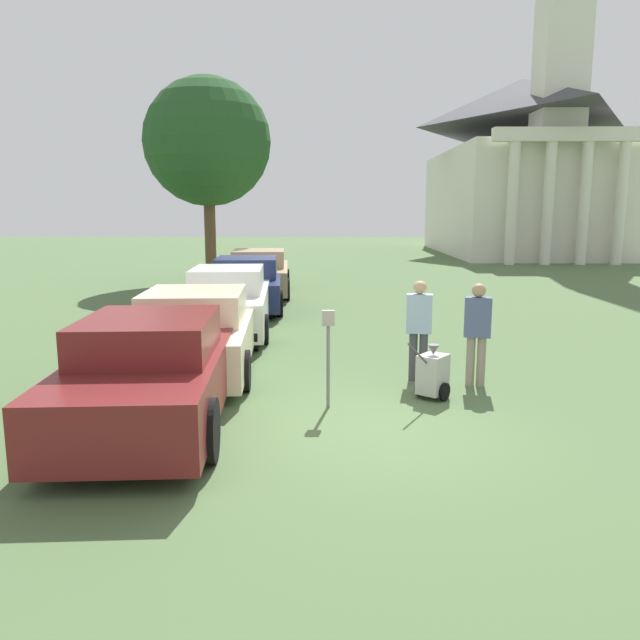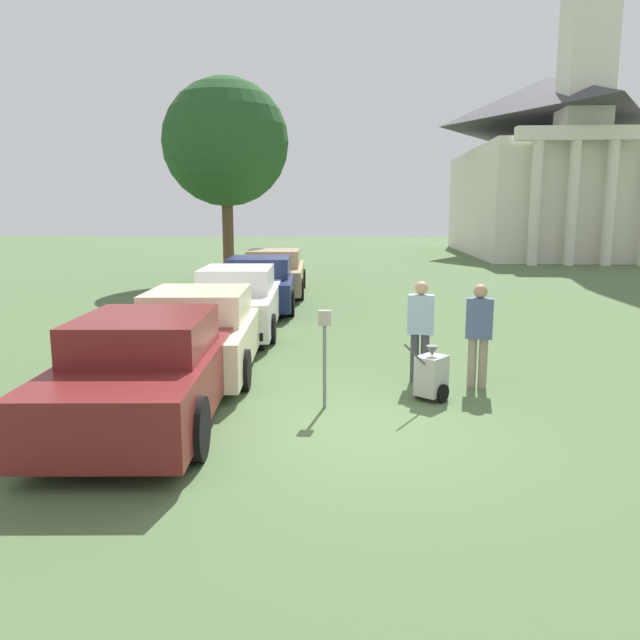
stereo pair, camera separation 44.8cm
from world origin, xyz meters
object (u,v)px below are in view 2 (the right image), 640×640
object	(u,v)px
parked_car_maroon	(150,369)
parked_car_tan	(274,273)
equipment_cart	(431,375)
parked_car_cream	(201,332)
parked_car_white	(239,301)
church	(546,159)
person_supervisor	(479,330)
parking_meter	(325,341)
person_worker	(420,325)
parked_car_navy	(261,284)

from	to	relation	value
parked_car_maroon	parked_car_tan	world-z (taller)	parked_car_tan
equipment_cart	parked_car_cream	bearing A→B (deg)	-165.86
parked_car_cream	parked_car_white	distance (m)	3.70
parked_car_tan	church	xyz separation A→B (m)	(14.83, 20.40, 5.34)
person_supervisor	church	bearing A→B (deg)	-96.89
parked_car_cream	parking_meter	xyz separation A→B (m)	(2.36, -2.19, 0.32)
person_worker	parked_car_navy	bearing A→B (deg)	-54.31
parked_car_white	parked_car_tan	bearing A→B (deg)	86.28
parked_car_maroon	parking_meter	distance (m)	2.46
person_supervisor	equipment_cart	bearing A→B (deg)	51.82
person_supervisor	equipment_cart	xyz separation A→B (m)	(-0.82, -0.72, -0.58)
parked_car_maroon	church	world-z (taller)	church
person_supervisor	church	world-z (taller)	church
parked_car_tan	parked_car_navy	bearing A→B (deg)	-93.72
parked_car_maroon	parked_car_navy	size ratio (longest dim) A/B	0.97
parked_car_tan	parking_meter	size ratio (longest dim) A/B	3.67
parked_car_navy	equipment_cart	size ratio (longest dim) A/B	5.12
parked_car_cream	person_supervisor	bearing A→B (deg)	-15.57
person_worker	church	size ratio (longest dim) A/B	0.07
parked_car_white	person_supervisor	world-z (taller)	person_supervisor
parked_car_maroon	equipment_cart	xyz separation A→B (m)	(3.96, 1.09, -0.31)
person_supervisor	equipment_cart	world-z (taller)	person_supervisor
person_supervisor	church	distance (m)	33.70
parked_car_tan	parking_meter	distance (m)	12.76
parked_car_white	parking_meter	world-z (taller)	parked_car_white
parked_car_maroon	equipment_cart	bearing A→B (deg)	11.65
parking_meter	church	distance (m)	35.58
parked_car_tan	person_worker	distance (m)	11.72
parked_car_maroon	parked_car_tan	xyz separation A→B (m)	(0.00, 13.16, 0.01)
parking_meter	person_worker	world-z (taller)	person_worker
parked_car_white	parked_car_navy	size ratio (longest dim) A/B	1.02
parked_car_navy	parked_car_tan	world-z (taller)	parked_car_tan
church	parked_car_navy	bearing A→B (deg)	-122.18
person_supervisor	parking_meter	bearing A→B (deg)	36.80
person_worker	parked_car_maroon	bearing A→B (deg)	37.95
parked_car_maroon	church	size ratio (longest dim) A/B	0.20
parked_car_white	parked_car_navy	distance (m)	3.48
parked_car_navy	parked_car_white	bearing A→B (deg)	-93.72
parked_car_navy	person_worker	xyz separation A→B (m)	(3.88, -7.88, 0.27)
parked_car_navy	parked_car_cream	bearing A→B (deg)	-93.72
parked_car_white	equipment_cart	world-z (taller)	parked_car_white
parked_car_white	parked_car_navy	xyz separation A→B (m)	(0.00, 3.48, 0.00)
parked_car_navy	parked_car_tan	bearing A→B (deg)	86.28
parked_car_maroon	person_worker	distance (m)	4.43
parked_car_white	equipment_cart	xyz separation A→B (m)	(3.96, -5.42, -0.32)
parking_meter	church	xyz separation A→B (m)	(12.47, 32.94, 5.05)
parked_car_cream	parked_car_navy	bearing A→B (deg)	86.28
parked_car_navy	parking_meter	xyz separation A→B (m)	(2.36, -9.37, 0.30)
person_supervisor	church	xyz separation A→B (m)	(10.05, 31.76, 5.08)
parked_car_navy	person_supervisor	world-z (taller)	person_supervisor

